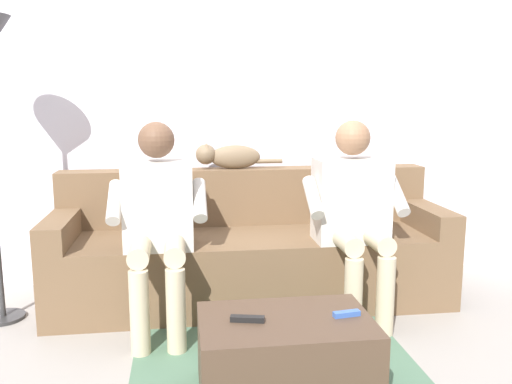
# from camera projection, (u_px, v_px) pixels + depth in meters

# --- Properties ---
(ground_plane) EXTENTS (8.00, 8.00, 0.00)m
(ground_plane) POSITION_uv_depth(u_px,v_px,m) (269.00, 348.00, 2.78)
(ground_plane) COLOR gray
(back_wall) EXTENTS (5.38, 0.06, 2.59)m
(back_wall) POSITION_uv_depth(u_px,v_px,m) (242.00, 95.00, 3.72)
(back_wall) COLOR silver
(back_wall) RESTS_ON ground
(couch) EXTENTS (2.45, 0.77, 0.81)m
(couch) POSITION_uv_depth(u_px,v_px,m) (250.00, 253.00, 3.45)
(couch) COLOR brown
(couch) RESTS_ON ground
(coffee_table) EXTENTS (0.74, 0.49, 0.35)m
(coffee_table) POSITION_uv_depth(u_px,v_px,m) (285.00, 357.00, 2.32)
(coffee_table) COLOR #4C3828
(coffee_table) RESTS_ON ground
(person_left_seated) EXTENTS (0.57, 0.55, 1.15)m
(person_left_seated) POSITION_uv_depth(u_px,v_px,m) (354.00, 207.00, 3.12)
(person_left_seated) COLOR beige
(person_left_seated) RESTS_ON ground
(person_right_seated) EXTENTS (0.53, 0.61, 1.15)m
(person_right_seated) POSITION_uv_depth(u_px,v_px,m) (158.00, 214.00, 2.96)
(person_right_seated) COLOR beige
(person_right_seated) RESTS_ON ground
(cat_on_backrest) EXTENTS (0.58, 0.13, 0.17)m
(cat_on_backrest) POSITION_uv_depth(u_px,v_px,m) (227.00, 156.00, 3.57)
(cat_on_backrest) COLOR #756047
(cat_on_backrest) RESTS_ON couch
(remote_black) EXTENTS (0.15, 0.07, 0.02)m
(remote_black) POSITION_uv_depth(u_px,v_px,m) (247.00, 319.00, 2.26)
(remote_black) COLOR black
(remote_black) RESTS_ON coffee_table
(remote_blue) EXTENTS (0.12, 0.05, 0.02)m
(remote_blue) POSITION_uv_depth(u_px,v_px,m) (347.00, 314.00, 2.31)
(remote_blue) COLOR #3860B7
(remote_blue) RESTS_ON coffee_table
(floor_rug) EXTENTS (1.37, 1.67, 0.01)m
(floor_rug) POSITION_uv_depth(u_px,v_px,m) (279.00, 376.00, 2.50)
(floor_rug) COLOR #4C7056
(floor_rug) RESTS_ON ground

